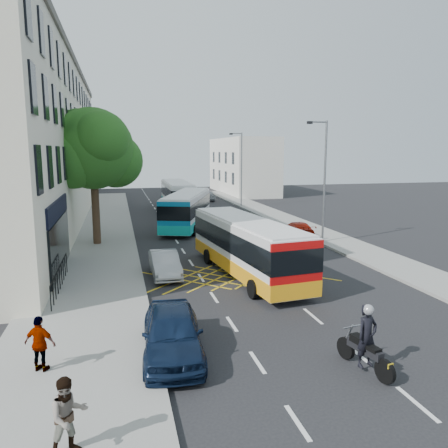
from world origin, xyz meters
TOP-DOWN VIEW (x-y plane):
  - ground at (0.00, 0.00)m, footprint 120.00×120.00m
  - pavement_left at (-8.50, 15.00)m, footprint 5.00×70.00m
  - pavement_right at (7.50, 15.00)m, footprint 3.00×70.00m
  - terrace_main at (-14.00, 24.49)m, footprint 8.30×45.00m
  - terrace_far at (-14.00, 55.00)m, footprint 8.00×20.00m
  - building_right at (11.00, 48.00)m, footprint 6.00×18.00m
  - street_tree at (-8.51, 14.97)m, footprint 6.30×5.70m
  - lamp_near at (6.20, 12.00)m, footprint 1.45×0.15m
  - lamp_far at (6.20, 32.00)m, footprint 1.45×0.15m
  - railings at (-9.70, 5.30)m, footprint 0.08×5.60m
  - bus_near at (-0.85, 5.97)m, footprint 3.51×10.35m
  - bus_mid at (-1.67, 20.18)m, footprint 5.62×10.43m
  - bus_far at (-0.94, 31.23)m, footprint 2.75×10.64m
  - motorbike at (-0.36, -4.18)m, footprint 0.80×2.22m
  - parked_car_blue at (-5.60, -1.97)m, footprint 2.13×4.56m
  - parked_car_silver at (-4.90, 6.77)m, footprint 1.38×3.81m
  - red_hatchback at (5.50, 14.38)m, footprint 1.94×4.10m
  - distant_car_grey at (0.58, 42.17)m, footprint 2.23×4.78m
  - distant_car_silver at (3.84, 39.20)m, footprint 1.63×4.01m
  - pedestrian_near at (-8.19, -6.04)m, footprint 0.98×0.89m
  - pedestrian_far at (-9.30, -2.29)m, footprint 1.01×0.75m

SIDE VIEW (x-z plane):
  - ground at x=0.00m, z-range 0.00..0.00m
  - pavement_left at x=-8.50m, z-range 0.00..0.15m
  - pavement_right at x=7.50m, z-range 0.00..0.15m
  - red_hatchback at x=5.50m, z-range 0.00..1.15m
  - parked_car_silver at x=-4.90m, z-range 0.00..1.25m
  - distant_car_grey at x=0.58m, z-range 0.00..1.32m
  - distant_car_silver at x=3.84m, z-range 0.00..1.36m
  - railings at x=-9.70m, z-range 0.15..1.29m
  - parked_car_blue at x=-5.60m, z-range 0.00..1.51m
  - motorbike at x=-0.36m, z-range -0.06..1.93m
  - pedestrian_far at x=-9.30m, z-range 0.15..1.74m
  - pedestrian_near at x=-8.19m, z-range 0.15..1.80m
  - bus_near at x=-0.85m, z-range 0.08..2.93m
  - bus_mid at x=-1.67m, z-range 0.08..2.95m
  - bus_far at x=-0.94m, z-range 0.08..3.06m
  - building_right at x=11.00m, z-range 0.00..8.00m
  - lamp_near at x=6.20m, z-range 0.62..8.62m
  - lamp_far at x=6.20m, z-range 0.62..8.62m
  - terrace_far at x=-14.00m, z-range 0.00..10.00m
  - street_tree at x=-8.51m, z-range 1.89..10.69m
  - terrace_main at x=-14.00m, z-range 0.01..13.51m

